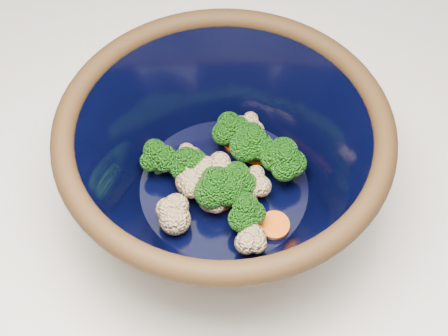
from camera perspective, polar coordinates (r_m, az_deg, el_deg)
name	(u,v)px	position (r m, az deg, el deg)	size (l,w,h in m)	color
mixing_bowl	(224,160)	(0.61, 0.00, 0.72)	(0.35, 0.35, 0.14)	black
vegetable_pile	(226,171)	(0.63, 0.19, -0.28)	(0.17, 0.16, 0.06)	#608442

